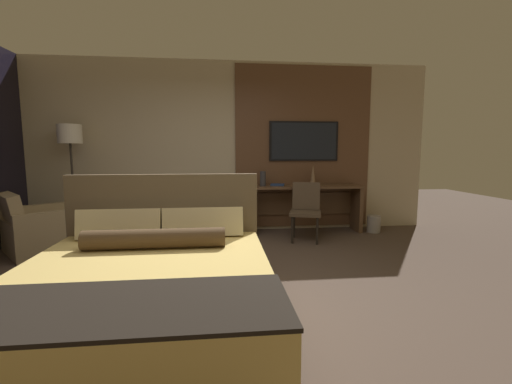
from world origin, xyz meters
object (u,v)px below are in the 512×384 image
object	(u,v)px
vase_short	(263,179)
waste_bin	(374,224)
tv	(304,141)
floor_lamp	(70,143)
armchair_by_window	(41,231)
bed	(147,288)
desk_chair	(306,206)
book	(277,185)
vase_tall	(313,175)
desk	(306,200)

from	to	relation	value
vase_short	waste_bin	world-z (taller)	vase_short
tv	floor_lamp	xyz separation A→B (m)	(-3.63, -0.27, -0.05)
floor_lamp	armchair_by_window	bearing A→B (deg)	-104.75
bed	desk_chair	world-z (taller)	bed
tv	armchair_by_window	xyz separation A→B (m)	(-3.80, -0.94, -1.23)
floor_lamp	bed	bearing A→B (deg)	-59.98
book	vase_short	bearing A→B (deg)	-173.24
vase_tall	bed	bearing A→B (deg)	-125.55
bed	vase_short	bearing A→B (deg)	66.46
desk	floor_lamp	distance (m)	3.75
bed	desk_chair	distance (m)	3.04
desk	vase_tall	world-z (taller)	vase_tall
desk_chair	vase_short	xyz separation A→B (m)	(-0.59, 0.50, 0.38)
vase_short	book	distance (m)	0.27
desk_chair	armchair_by_window	bearing A→B (deg)	-159.55
desk	waste_bin	bearing A→B (deg)	-9.54
bed	waste_bin	xyz separation A→B (m)	(3.10, 2.74, -0.16)
book	bed	bearing A→B (deg)	-117.27
floor_lamp	vase_tall	world-z (taller)	floor_lamp
desk_chair	book	bearing A→B (deg)	139.64
bed	vase_tall	world-z (taller)	vase_tall
bed	vase_tall	bearing A→B (deg)	54.45
vase_short	desk	bearing A→B (deg)	2.08
armchair_by_window	waste_bin	xyz separation A→B (m)	(4.92, 0.57, -0.14)
tv	waste_bin	distance (m)	1.80
desk	book	size ratio (longest dim) A/B	7.15
vase_short	armchair_by_window	bearing A→B (deg)	-166.69
bed	desk	xyz separation A→B (m)	(1.99, 2.93, 0.22)
vase_tall	desk_chair	bearing A→B (deg)	-114.92
floor_lamp	book	bearing A→B (deg)	1.76
desk	desk_chair	world-z (taller)	desk_chair
desk	bed	bearing A→B (deg)	-124.15
desk_chair	floor_lamp	bearing A→B (deg)	-170.18
floor_lamp	vase_tall	bearing A→B (deg)	1.84
vase_short	waste_bin	distance (m)	1.99
armchair_by_window	book	world-z (taller)	armchair_by_window
vase_tall	armchair_by_window	bearing A→B (deg)	-168.74
armchair_by_window	vase_short	distance (m)	3.22
desk_chair	tv	bearing A→B (deg)	96.28
desk_chair	waste_bin	size ratio (longest dim) A/B	3.11
bed	waste_bin	size ratio (longest dim) A/B	7.47
waste_bin	desk	bearing A→B (deg)	170.46
desk_chair	desk	bearing A→B (deg)	92.78
armchair_by_window	tv	bearing A→B (deg)	-115.74
armchair_by_window	floor_lamp	world-z (taller)	floor_lamp
desk	desk_chair	xyz separation A→B (m)	(-0.13, -0.53, -0.01)
vase_tall	vase_short	world-z (taller)	vase_tall
waste_bin	armchair_by_window	bearing A→B (deg)	-173.42
floor_lamp	book	size ratio (longest dim) A/B	6.87
book	waste_bin	bearing A→B (deg)	-6.83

